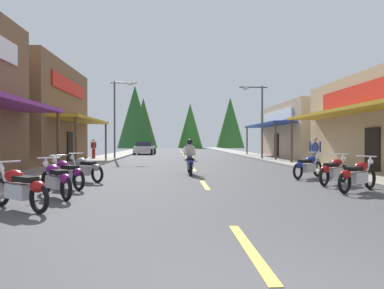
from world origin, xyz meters
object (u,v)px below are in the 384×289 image
Objects in this scene: motorcycle_parked_right_1 at (357,175)px; motorcycle_parked_left_3 at (85,168)px; streetlamp_left at (119,109)px; motorcycle_parked_right_2 at (334,170)px; motorcycle_parked_right_3 at (308,166)px; motorcycle_parked_left_2 at (67,173)px; rider_cruising_lead at (190,160)px; rider_cruising_trailing at (189,152)px; pedestrian_by_shop at (315,151)px; motorcycle_parked_left_0 at (20,187)px; pedestrian_browsing at (94,147)px; parked_car_curbside at (145,148)px; motorcycle_parked_left_1 at (56,179)px; streetlamp_right at (258,111)px.

motorcycle_parked_right_1 and motorcycle_parked_left_3 have the same top height.
streetlamp_left is 19.35m from motorcycle_parked_right_2.
motorcycle_parked_right_3 is 9.04m from motorcycle_parked_left_2.
motorcycle_parked_right_1 is 7.00m from rider_cruising_lead.
pedestrian_by_shop is (5.92, -9.12, 0.32)m from rider_cruising_trailing.
motorcycle_parked_left_3 is (0.06, 4.96, 0.00)m from motorcycle_parked_left_0.
motorcycle_parked_right_1 is at bearing 157.55° from pedestrian_browsing.
motorcycle_parked_left_3 is at bearing 141.95° from pedestrian_by_shop.
parked_car_curbside is (-8.59, 24.11, 0.20)m from motorcycle_parked_right_3.
rider_cruising_trailing is (4.30, 16.44, 0.17)m from motorcycle_parked_left_1.
rider_cruising_trailing is 8.07m from pedestrian_browsing.
motorcycle_parked_left_1 is 12.58m from pedestrian_by_shop.
streetlamp_left is 17.13m from motorcycle_parked_left_2.
motorcycle_parked_left_2 is at bearing 165.60° from rider_cruising_trailing.
motorcycle_parked_left_2 is 0.74× the size of rider_cruising_trailing.
motorcycle_parked_right_1 is at bearing -94.10° from streetlamp_right.
motorcycle_parked_right_3 is at bearing -110.52° from rider_cruising_lead.
streetlamp_left is 3.45× the size of motorcycle_parked_right_1.
rider_cruising_lead is at bearing -67.58° from streetlamp_left.
streetlamp_left is at bearing 21.81° from rider_cruising_lead.
streetlamp_left is 1.44× the size of parked_car_curbside.
motorcycle_parked_left_1 is 0.81× the size of rider_cruising_lead.
motorcycle_parked_left_0 is 8.34m from rider_cruising_lead.
motorcycle_parked_right_2 is at bearing -123.99° from motorcycle_parked_right_3.
motorcycle_parked_right_1 is at bearing -162.62° from rider_cruising_trailing.
motorcycle_parked_left_1 and motorcycle_parked_left_2 have the same top height.
motorcycle_parked_right_2 is 27.43m from parked_car_curbside.
motorcycle_parked_left_3 is at bearing 146.61° from motorcycle_parked_right_3.
motorcycle_parked_left_3 is at bearing 131.83° from motorcycle_parked_right_2.
parked_car_curbside reaches higher than motorcycle_parked_left_0.
motorcycle_parked_left_1 is 1.63m from motorcycle_parked_left_2.
streetlamp_right reaches higher than motorcycle_parked_right_2.
motorcycle_parked_left_1 is 0.39× the size of parked_car_curbside.
pedestrian_browsing reaches higher than parked_car_curbside.
pedestrian_by_shop is (10.42, 8.91, 0.49)m from motorcycle_parked_left_0.
streetlamp_left is 3.72× the size of motorcycle_parked_right_2.
streetlamp_right is at bearing -28.90° from rider_cruising_lead.
motorcycle_parked_left_3 is 13.81m from rider_cruising_trailing.
motorcycle_parked_left_2 is at bearing 149.73° from pedestrian_by_shop.
streetlamp_right reaches higher than parked_car_curbside.
motorcycle_parked_left_1 is at bearing 167.94° from rider_cruising_trailing.
pedestrian_by_shop is (1.61, 5.20, 0.49)m from motorcycle_parked_right_2.
pedestrian_by_shop is at bearing -92.78° from motorcycle_parked_left_1.
motorcycle_parked_left_2 is 26.53m from parked_car_curbside.
motorcycle_parked_right_3 and motorcycle_parked_left_0 have the same top height.
motorcycle_parked_right_2 and motorcycle_parked_right_3 have the same top height.
rider_cruising_lead is (-4.68, 5.20, 0.17)m from motorcycle_parked_right_1.
motorcycle_parked_right_1 is 1.05× the size of motorcycle_parked_right_3.
rider_cruising_trailing is 12.50m from parked_car_curbside.
rider_cruising_trailing is (4.44, 13.07, 0.17)m from motorcycle_parked_left_3.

